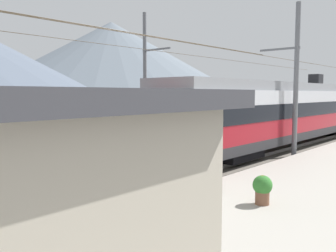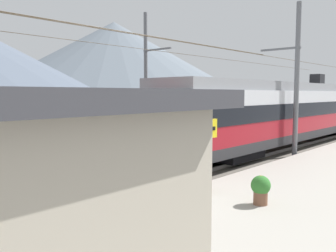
% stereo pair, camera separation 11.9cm
% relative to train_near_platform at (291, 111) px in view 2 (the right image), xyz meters
% --- Properties ---
extents(ground_plane, '(400.00, 400.00, 0.00)m').
position_rel_train_near_platform_xyz_m(ground_plane, '(-14.32, -1.34, -2.22)').
color(ground_plane, '#565659').
extents(track_near, '(120.00, 3.00, 0.28)m').
position_rel_train_near_platform_xyz_m(track_near, '(-14.32, -0.00, -2.15)').
color(track_near, '#6B6359').
rests_on(track_near, ground).
extents(track_far, '(120.00, 3.00, 0.28)m').
position_rel_train_near_platform_xyz_m(track_far, '(-14.32, 5.79, -2.15)').
color(track_far, '#6B6359').
rests_on(track_far, ground).
extents(train_near_platform, '(25.02, 2.91, 4.27)m').
position_rel_train_near_platform_xyz_m(train_near_platform, '(0.00, 0.00, 0.00)').
color(train_near_platform, '#2D2D30').
rests_on(train_near_platform, track_near).
extents(train_far_track, '(27.83, 3.03, 4.27)m').
position_rel_train_near_platform_xyz_m(train_far_track, '(15.81, 5.79, 0.00)').
color(train_far_track, '#2D2D30').
rests_on(train_far_track, track_far).
extents(catenary_mast_mid, '(44.37, 2.09, 7.63)m').
position_rel_train_near_platform_xyz_m(catenary_mast_mid, '(-3.52, -1.66, 1.74)').
color(catenary_mast_mid, slate).
rests_on(catenary_mast_mid, ground).
extents(catenary_mast_far_side, '(44.37, 2.33, 8.40)m').
position_rel_train_near_platform_xyz_m(catenary_mast_far_side, '(-4.42, 7.68, 2.13)').
color(catenary_mast_far_side, slate).
rests_on(catenary_mast_far_side, ground).
extents(platform_sign, '(0.70, 0.08, 2.21)m').
position_rel_train_near_platform_xyz_m(platform_sign, '(-13.09, -3.47, -0.23)').
color(platform_sign, '#59595B').
rests_on(platform_sign, platform_slab).
extents(potted_plant_platform_edge, '(0.51, 0.51, 0.77)m').
position_rel_train_near_platform_xyz_m(potted_plant_platform_edge, '(-12.35, -4.62, -1.40)').
color(potted_plant_platform_edge, brown).
rests_on(potted_plant_platform_edge, platform_slab).
extents(potted_plant_by_shelter, '(0.49, 0.49, 0.68)m').
position_rel_train_near_platform_xyz_m(potted_plant_by_shelter, '(-12.48, -2.77, -1.49)').
color(potted_plant_by_shelter, brown).
rests_on(potted_plant_by_shelter, platform_slab).
extents(mountain_right_ridge, '(201.03, 201.03, 56.09)m').
position_rel_train_near_platform_xyz_m(mountain_right_ridge, '(152.86, 203.78, 25.82)').
color(mountain_right_ridge, slate).
rests_on(mountain_right_ridge, ground).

